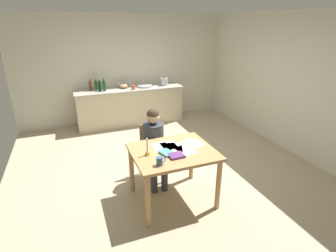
{
  "coord_description": "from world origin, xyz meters",
  "views": [
    {
      "loc": [
        -1.4,
        -3.95,
        2.39
      ],
      "look_at": [
        0.01,
        -0.31,
        0.85
      ],
      "focal_mm": 28.18,
      "sensor_mm": 36.0,
      "label": 1
    }
  ],
  "objects_px": {
    "bottle_vinegar": "(96,86)",
    "bottle_wine_red": "(100,86)",
    "book_cookery": "(176,156)",
    "wine_glass_back_left": "(122,83)",
    "sink_unit": "(145,86)",
    "teacup_on_counter": "(134,87)",
    "mixing_bowl": "(124,86)",
    "chair_at_table": "(153,149)",
    "stovetop_kettle": "(164,81)",
    "bottle_sauce": "(104,86)",
    "candlestick": "(147,151)",
    "wine_glass_by_kettle": "(126,83)",
    "bottle_oil": "(91,86)",
    "book_magazine": "(166,153)",
    "wine_glass_back_right": "(118,83)",
    "coffee_mug": "(160,161)",
    "person_seated": "(154,142)",
    "dining_table": "(173,158)",
    "wine_glass_near_sink": "(130,82)"
  },
  "relations": [
    {
      "from": "coffee_mug",
      "to": "sink_unit",
      "type": "xyz_separation_m",
      "value": [
        0.87,
        3.56,
        0.09
      ]
    },
    {
      "from": "wine_glass_by_kettle",
      "to": "wine_glass_back_left",
      "type": "distance_m",
      "value": 0.1
    },
    {
      "from": "sink_unit",
      "to": "teacup_on_counter",
      "type": "bearing_deg",
      "value": -154.28
    },
    {
      "from": "bottle_wine_red",
      "to": "bottle_oil",
      "type": "bearing_deg",
      "value": 151.62
    },
    {
      "from": "bottle_oil",
      "to": "wine_glass_back_right",
      "type": "xyz_separation_m",
      "value": [
        0.67,
        0.07,
        -0.01
      ]
    },
    {
      "from": "mixing_bowl",
      "to": "wine_glass_near_sink",
      "type": "xyz_separation_m",
      "value": [
        0.18,
        0.08,
        0.06
      ]
    },
    {
      "from": "mixing_bowl",
      "to": "stovetop_kettle",
      "type": "relative_size",
      "value": 0.95
    },
    {
      "from": "person_seated",
      "to": "mixing_bowl",
      "type": "relative_size",
      "value": 5.7
    },
    {
      "from": "coffee_mug",
      "to": "bottle_wine_red",
      "type": "relative_size",
      "value": 0.45
    },
    {
      "from": "bottle_sauce",
      "to": "candlestick",
      "type": "bearing_deg",
      "value": -88.98
    },
    {
      "from": "book_magazine",
      "to": "wine_glass_back_right",
      "type": "height_order",
      "value": "wine_glass_back_right"
    },
    {
      "from": "bottle_vinegar",
      "to": "wine_glass_back_left",
      "type": "distance_m",
      "value": 0.63
    },
    {
      "from": "stovetop_kettle",
      "to": "wine_glass_back_left",
      "type": "height_order",
      "value": "stovetop_kettle"
    },
    {
      "from": "book_cookery",
      "to": "wine_glass_back_left",
      "type": "bearing_deg",
      "value": 86.93
    },
    {
      "from": "mixing_bowl",
      "to": "wine_glass_back_left",
      "type": "distance_m",
      "value": 0.11
    },
    {
      "from": "bottle_sauce",
      "to": "coffee_mug",
      "type": "bearing_deg",
      "value": -88.06
    },
    {
      "from": "bottle_wine_red",
      "to": "wine_glass_by_kettle",
      "type": "relative_size",
      "value": 1.7
    },
    {
      "from": "wine_glass_back_right",
      "to": "teacup_on_counter",
      "type": "height_order",
      "value": "wine_glass_back_right"
    },
    {
      "from": "chair_at_table",
      "to": "wine_glass_back_left",
      "type": "distance_m",
      "value": 2.75
    },
    {
      "from": "wine_glass_by_kettle",
      "to": "book_magazine",
      "type": "bearing_deg",
      "value": -94.23
    },
    {
      "from": "book_cookery",
      "to": "mixing_bowl",
      "type": "distance_m",
      "value": 3.5
    },
    {
      "from": "sink_unit",
      "to": "wine_glass_back_right",
      "type": "relative_size",
      "value": 2.34
    },
    {
      "from": "coffee_mug",
      "to": "candlestick",
      "type": "xyz_separation_m",
      "value": [
        -0.06,
        0.3,
        0.01
      ]
    },
    {
      "from": "wine_glass_near_sink",
      "to": "bottle_wine_red",
      "type": "bearing_deg",
      "value": -166.64
    },
    {
      "from": "book_cookery",
      "to": "wine_glass_back_left",
      "type": "xyz_separation_m",
      "value": [
        0.07,
        3.58,
        0.21
      ]
    },
    {
      "from": "chair_at_table",
      "to": "bottle_vinegar",
      "type": "xyz_separation_m",
      "value": [
        -0.52,
        2.61,
        0.52
      ]
    },
    {
      "from": "bottle_wine_red",
      "to": "stovetop_kettle",
      "type": "relative_size",
      "value": 1.19
    },
    {
      "from": "dining_table",
      "to": "coffee_mug",
      "type": "distance_m",
      "value": 0.46
    },
    {
      "from": "wine_glass_by_kettle",
      "to": "bottle_vinegar",
      "type": "bearing_deg",
      "value": -173.15
    },
    {
      "from": "bottle_oil",
      "to": "bottle_vinegar",
      "type": "xyz_separation_m",
      "value": [
        0.13,
        -0.01,
        -0.0
      ]
    },
    {
      "from": "bottle_vinegar",
      "to": "wine_glass_near_sink",
      "type": "bearing_deg",
      "value": 6.03
    },
    {
      "from": "sink_unit",
      "to": "bottle_vinegar",
      "type": "distance_m",
      "value": 1.16
    },
    {
      "from": "book_cookery",
      "to": "bottle_oil",
      "type": "relative_size",
      "value": 0.71
    },
    {
      "from": "chair_at_table",
      "to": "sink_unit",
      "type": "relative_size",
      "value": 2.43
    },
    {
      "from": "person_seated",
      "to": "coffee_mug",
      "type": "xyz_separation_m",
      "value": [
        -0.22,
        -0.86,
        0.16
      ]
    },
    {
      "from": "coffee_mug",
      "to": "teacup_on_counter",
      "type": "xyz_separation_m",
      "value": [
        0.55,
        3.41,
        0.11
      ]
    },
    {
      "from": "wine_glass_back_left",
      "to": "wine_glass_back_right",
      "type": "distance_m",
      "value": 0.08
    },
    {
      "from": "bottle_sauce",
      "to": "wine_glass_back_right",
      "type": "relative_size",
      "value": 1.88
    },
    {
      "from": "bottle_sauce",
      "to": "wine_glass_back_left",
      "type": "relative_size",
      "value": 1.88
    },
    {
      "from": "book_cookery",
      "to": "teacup_on_counter",
      "type": "relative_size",
      "value": 1.57
    },
    {
      "from": "coffee_mug",
      "to": "bottle_oil",
      "type": "distance_m",
      "value": 3.66
    },
    {
      "from": "bottle_oil",
      "to": "teacup_on_counter",
      "type": "xyz_separation_m",
      "value": [
        0.96,
        -0.23,
        -0.07
      ]
    },
    {
      "from": "coffee_mug",
      "to": "book_magazine",
      "type": "xyz_separation_m",
      "value": [
        0.18,
        0.24,
        -0.04
      ]
    },
    {
      "from": "candlestick",
      "to": "wine_glass_by_kettle",
      "type": "relative_size",
      "value": 1.52
    },
    {
      "from": "stovetop_kettle",
      "to": "wine_glass_back_right",
      "type": "xyz_separation_m",
      "value": [
        -1.13,
        0.15,
        0.01
      ]
    },
    {
      "from": "candlestick",
      "to": "mixing_bowl",
      "type": "bearing_deg",
      "value": 82.83
    },
    {
      "from": "bottle_vinegar",
      "to": "bottle_wine_red",
      "type": "height_order",
      "value": "bottle_vinegar"
    },
    {
      "from": "stovetop_kettle",
      "to": "bottle_sauce",
      "type": "bearing_deg",
      "value": -177.98
    },
    {
      "from": "book_cookery",
      "to": "wine_glass_near_sink",
      "type": "xyz_separation_m",
      "value": [
        0.27,
        3.58,
        0.21
      ]
    },
    {
      "from": "bottle_vinegar",
      "to": "bottle_wine_red",
      "type": "xyz_separation_m",
      "value": [
        0.07,
        -0.09,
        -0.0
      ]
    }
  ]
}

